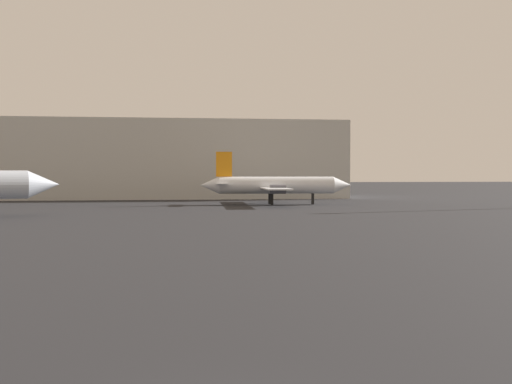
# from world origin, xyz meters

# --- Properties ---
(airplane_distant) EXTENTS (23.30, 22.84, 8.04)m
(airplane_distant) POSITION_xyz_m (15.27, 85.30, 2.95)
(airplane_distant) COLOR silver
(airplane_distant) RESTS_ON ground_plane
(terminal_building) EXTENTS (71.60, 19.10, 14.63)m
(terminal_building) POSITION_xyz_m (-3.24, 113.87, 7.32)
(terminal_building) COLOR #B7B7B2
(terminal_building) RESTS_ON ground_plane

